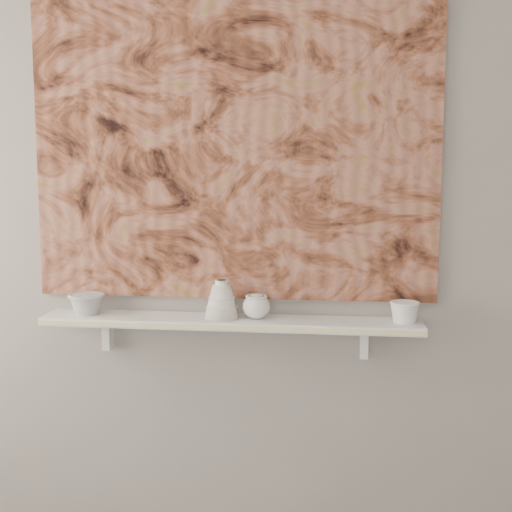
% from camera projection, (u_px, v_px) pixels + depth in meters
% --- Properties ---
extents(wall_back, '(3.60, 0.00, 3.60)m').
position_uv_depth(wall_back, '(234.00, 202.00, 2.65)').
color(wall_back, gray).
rests_on(wall_back, floor).
extents(shelf, '(1.40, 0.18, 0.03)m').
position_uv_depth(shelf, '(230.00, 322.00, 2.62)').
color(shelf, silver).
rests_on(shelf, wall_back).
extents(shelf_stripe, '(1.40, 0.01, 0.02)m').
position_uv_depth(shelf_stripe, '(226.00, 328.00, 2.53)').
color(shelf_stripe, beige).
rests_on(shelf_stripe, shelf).
extents(bracket_left, '(0.03, 0.06, 0.12)m').
position_uv_depth(bracket_left, '(108.00, 334.00, 2.75)').
color(bracket_left, silver).
rests_on(bracket_left, wall_back).
extents(bracket_right, '(0.03, 0.06, 0.12)m').
position_uv_depth(bracket_right, '(364.00, 341.00, 2.63)').
color(bracket_right, silver).
rests_on(bracket_right, wall_back).
extents(painting, '(1.50, 0.02, 1.10)m').
position_uv_depth(painting, '(233.00, 151.00, 2.61)').
color(painting, brown).
rests_on(painting, wall_back).
extents(house_motif, '(0.09, 0.00, 0.08)m').
position_uv_depth(house_motif, '(355.00, 236.00, 2.59)').
color(house_motif, black).
rests_on(house_motif, painting).
extents(bowl_grey, '(0.16, 0.16, 0.08)m').
position_uv_depth(bowl_grey, '(87.00, 304.00, 2.68)').
color(bowl_grey, '#9F9F9D').
rests_on(bowl_grey, shelf).
extents(cup_cream, '(0.12, 0.12, 0.09)m').
position_uv_depth(cup_cream, '(256.00, 306.00, 2.60)').
color(cup_cream, silver).
rests_on(cup_cream, shelf).
extents(bell_vessel, '(0.13, 0.13, 0.14)m').
position_uv_depth(bell_vessel, '(222.00, 299.00, 2.61)').
color(bell_vessel, beige).
rests_on(bell_vessel, shelf).
extents(bowl_white, '(0.13, 0.13, 0.08)m').
position_uv_depth(bowl_white, '(405.00, 312.00, 2.53)').
color(bowl_white, white).
rests_on(bowl_white, shelf).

